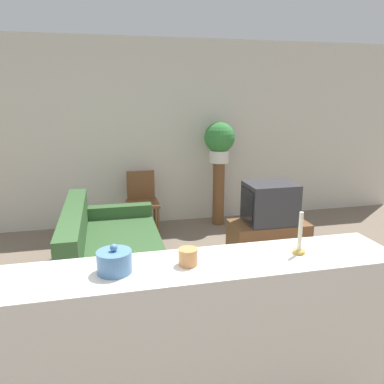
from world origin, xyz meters
TOP-DOWN VIEW (x-y plane):
  - ground_plane at (0.00, 0.00)m, footprint 14.00×14.00m
  - wall_back at (0.00, 3.43)m, footprint 9.00×0.06m
  - couch at (-0.35, 1.61)m, footprint 0.98×1.77m
  - tv_stand at (1.48, 1.71)m, footprint 0.90×0.47m
  - television at (1.47, 1.71)m, footprint 0.57×0.45m
  - wooden_chair at (0.13, 3.02)m, footprint 0.44×0.44m
  - plant_stand at (1.29, 3.09)m, footprint 0.18×0.18m
  - potted_plant at (1.29, 3.09)m, footprint 0.45×0.45m
  - foreground_counter at (0.00, -0.31)m, footprint 2.53×0.44m
  - decorative_bowl at (-0.32, -0.31)m, footprint 0.18×0.18m
  - candle_jar at (0.06, -0.31)m, footprint 0.11×0.11m
  - candlestick at (0.72, -0.31)m, footprint 0.07×0.07m

SIDE VIEW (x-z plane):
  - ground_plane at x=0.00m, z-range 0.00..0.00m
  - tv_stand at x=1.48m, z-range 0.00..0.47m
  - couch at x=-0.35m, z-range -0.12..0.68m
  - plant_stand at x=1.29m, z-range 0.00..0.95m
  - wooden_chair at x=0.13m, z-range 0.06..0.92m
  - foreground_counter at x=0.00m, z-range 0.00..1.02m
  - television at x=1.47m, z-range 0.47..0.94m
  - candle_jar at x=0.06m, z-range 1.02..1.11m
  - decorative_bowl at x=-0.32m, z-range 1.00..1.16m
  - candlestick at x=0.72m, z-range 0.98..1.23m
  - potted_plant at x=1.29m, z-range 0.98..1.57m
  - wall_back at x=0.00m, z-range 0.00..2.70m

